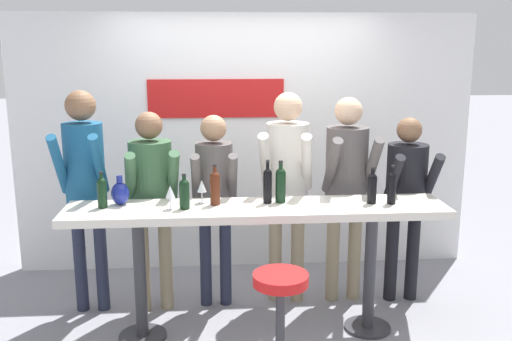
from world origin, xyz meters
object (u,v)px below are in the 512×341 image
object	(u,v)px
wine_bottle_5	(184,192)
wine_glass_1	(202,187)
wine_bottle_6	(392,186)
bar_stool	(280,312)
person_center_right	(347,177)
person_left	(152,190)
wine_bottle_2	(372,187)
person_center_left	(214,189)
wine_glass_0	(170,193)
person_right	(406,189)
wine_bottle_4	(215,186)
tasting_table	(257,226)
wine_bottle_3	(102,191)
decorative_vase	(120,193)
wine_bottle_0	(281,183)
person_center	(287,174)
wine_bottle_1	(268,184)
person_far_left	(85,175)

from	to	relation	value
wine_bottle_5	wine_glass_1	xyz separation A→B (m)	(0.12, 0.14, 0.00)
wine_bottle_6	bar_stool	bearing A→B (deg)	-143.71
person_center_right	wine_bottle_5	xyz separation A→B (m)	(-1.32, -0.57, 0.04)
person_left	wine_bottle_2	bearing A→B (deg)	-24.80
person_center_left	wine_glass_0	distance (m)	0.66
person_right	wine_bottle_4	bearing A→B (deg)	-164.30
person_left	wine_glass_0	world-z (taller)	person_left
person_center_left	wine_glass_1	xyz separation A→B (m)	(-0.09, -0.41, 0.12)
wine_bottle_2	tasting_table	bearing A→B (deg)	-179.36
person_left	wine_glass_0	xyz separation A→B (m)	(0.19, -0.51, 0.11)
person_right	wine_bottle_3	xyz separation A→B (m)	(-2.41, -0.46, 0.15)
person_center_right	decorative_vase	xyz separation A→B (m)	(-1.80, -0.43, 0.01)
wine_bottle_6	person_center_left	bearing A→B (deg)	157.76
wine_bottle_4	wine_glass_1	size ratio (longest dim) A/B	1.72
person_center_left	decorative_vase	bearing A→B (deg)	-149.49
tasting_table	wine_bottle_5	world-z (taller)	wine_bottle_5
wine_bottle_2	wine_bottle_5	size ratio (longest dim) A/B	1.06
person_left	wine_bottle_3	size ratio (longest dim) A/B	6.20
tasting_table	wine_bottle_2	size ratio (longest dim) A/B	10.18
bar_stool	person_center_right	world-z (taller)	person_center_right
wine_bottle_0	wine_glass_1	bearing A→B (deg)	177.71
wine_bottle_6	wine_glass_0	size ratio (longest dim) A/B	1.65
person_right	wine_bottle_6	world-z (taller)	person_right
bar_stool	wine_bottle_6	distance (m)	1.29
person_center_left	wine_bottle_6	bearing A→B (deg)	-22.17
wine_bottle_5	person_right	bearing A→B (deg)	16.26
bar_stool	wine_glass_1	world-z (taller)	wine_glass_1
person_center	wine_glass_1	distance (m)	0.83
person_right	wine_bottle_1	distance (m)	1.29
person_right	wine_bottle_0	world-z (taller)	person_right
person_far_left	person_center	distance (m)	1.63
wine_bottle_2	decorative_vase	distance (m)	1.86
wine_bottle_6	person_left	bearing A→B (deg)	164.98
person_far_left	decorative_vase	xyz separation A→B (m)	(0.33, -0.38, -0.05)
person_center_right	wine_glass_1	world-z (taller)	person_center_right
tasting_table	wine_bottle_3	size ratio (longest dim) A/B	10.45
wine_glass_0	decorative_vase	size ratio (longest dim) A/B	0.80
tasting_table	wine_bottle_1	size ratio (longest dim) A/B	8.57
wine_bottle_6	wine_bottle_2	bearing A→B (deg)	171.12
person_far_left	wine_bottle_1	xyz separation A→B (m)	(1.42, -0.42, 0.00)
wine_glass_0	wine_glass_1	bearing A→B (deg)	34.12
person_right	person_center	bearing A→B (deg)	176.59
wine_bottle_1	wine_bottle_3	size ratio (longest dim) A/B	1.22
person_center	person_far_left	bearing A→B (deg)	-166.09
wine_bottle_5	wine_bottle_4	bearing A→B (deg)	22.78
person_right	wine_bottle_6	xyz separation A→B (m)	(-0.29, -0.51, 0.16)
person_right	wine_bottle_4	xyz separation A→B (m)	(-1.60, -0.44, 0.17)
person_center_right	wine_bottle_6	size ratio (longest dim) A/B	6.01
bar_stool	decorative_vase	world-z (taller)	decorative_vase
person_far_left	wine_bottle_5	xyz separation A→B (m)	(0.81, -0.53, -0.02)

